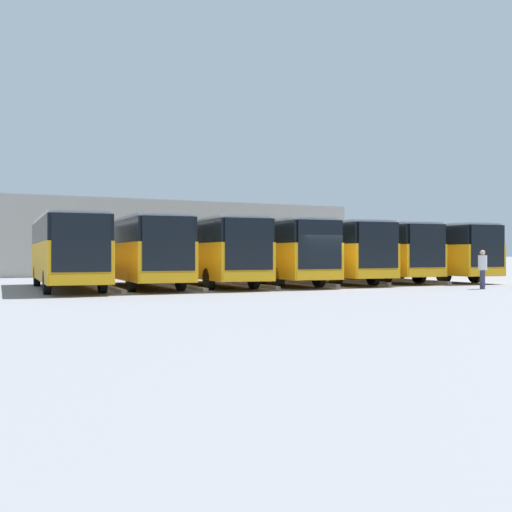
{
  "coord_description": "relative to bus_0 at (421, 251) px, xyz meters",
  "views": [
    {
      "loc": [
        16.21,
        25.18,
        1.64
      ],
      "look_at": [
        0.53,
        -5.86,
        1.53
      ],
      "focal_mm": 45.0,
      "sensor_mm": 36.0,
      "label": 1
    }
  ],
  "objects": [
    {
      "name": "bus_6",
      "position": [
        21.32,
        0.16,
        0.0
      ],
      "size": [
        3.49,
        11.94,
        3.32
      ],
      "rotation": [
        0.0,
        0.0,
        -0.08
      ],
      "color": "orange",
      "rests_on": "ground_plane"
    },
    {
      "name": "bus_1",
      "position": [
        3.55,
        -0.67,
        0.0
      ],
      "size": [
        3.49,
        11.94,
        3.32
      ],
      "rotation": [
        0.0,
        0.0,
        -0.08
      ],
      "color": "orange",
      "rests_on": "ground_plane"
    },
    {
      "name": "bus_0",
      "position": [
        0.0,
        0.0,
        0.0
      ],
      "size": [
        3.49,
        11.94,
        3.32
      ],
      "rotation": [
        0.0,
        0.0,
        -0.08
      ],
      "color": "orange",
      "rests_on": "ground_plane"
    },
    {
      "name": "bus_4",
      "position": [
        14.22,
        0.12,
        0.0
      ],
      "size": [
        3.49,
        11.94,
        3.32
      ],
      "rotation": [
        0.0,
        0.0,
        -0.08
      ],
      "color": "orange",
      "rests_on": "ground_plane"
    },
    {
      "name": "bus_5",
      "position": [
        17.77,
        -0.07,
        0.0
      ],
      "size": [
        3.49,
        11.94,
        3.32
      ],
      "rotation": [
        0.0,
        0.0,
        -0.08
      ],
      "color": "orange",
      "rests_on": "ground_plane"
    },
    {
      "name": "curb_divider_3",
      "position": [
        12.44,
        1.94,
        -1.78
      ],
      "size": [
        0.74,
        5.86,
        0.15
      ],
      "primitive_type": "cube",
      "rotation": [
        0.0,
        0.0,
        -0.08
      ],
      "color": "#B2B2AD",
      "rests_on": "ground_plane"
    },
    {
      "name": "ground_plane",
      "position": [
        10.66,
        5.49,
        -1.85
      ],
      "size": [
        600.0,
        600.0,
        0.0
      ],
      "primitive_type": "plane",
      "color": "gray"
    },
    {
      "name": "bus_3",
      "position": [
        10.66,
        0.2,
        0.0
      ],
      "size": [
        3.49,
        11.94,
        3.32
      ],
      "rotation": [
        0.0,
        0.0,
        -0.08
      ],
      "color": "orange",
      "rests_on": "ground_plane"
    },
    {
      "name": "station_building",
      "position": [
        10.66,
        -21.95,
        1.08
      ],
      "size": [
        32.34,
        14.45,
        5.81
      ],
      "color": "#A8A399",
      "rests_on": "ground_plane"
    },
    {
      "name": "bus_2",
      "position": [
        7.11,
        -0.14,
        0.0
      ],
      "size": [
        3.49,
        11.94,
        3.32
      ],
      "rotation": [
        0.0,
        0.0,
        -0.08
      ],
      "color": "orange",
      "rests_on": "ground_plane"
    },
    {
      "name": "curb_divider_2",
      "position": [
        8.88,
        1.6,
        -1.78
      ],
      "size": [
        0.74,
        5.86,
        0.15
      ],
      "primitive_type": "cube",
      "rotation": [
        0.0,
        0.0,
        -0.08
      ],
      "color": "#B2B2AD",
      "rests_on": "ground_plane"
    },
    {
      "name": "curb_divider_4",
      "position": [
        15.99,
        1.86,
        -1.78
      ],
      "size": [
        0.74,
        5.86,
        0.15
      ],
      "primitive_type": "cube",
      "rotation": [
        0.0,
        0.0,
        -0.08
      ],
      "color": "#B2B2AD",
      "rests_on": "ground_plane"
    },
    {
      "name": "curb_divider_0",
      "position": [
        1.78,
        1.74,
        -1.78
      ],
      "size": [
        0.74,
        5.86,
        0.15
      ],
      "primitive_type": "cube",
      "rotation": [
        0.0,
        0.0,
        -0.08
      ],
      "color": "#B2B2AD",
      "rests_on": "ground_plane"
    },
    {
      "name": "curb_divider_5",
      "position": [
        19.55,
        1.67,
        -1.78
      ],
      "size": [
        0.74,
        5.86,
        0.15
      ],
      "primitive_type": "cube",
      "rotation": [
        0.0,
        0.0,
        -0.08
      ],
      "color": "#B2B2AD",
      "rests_on": "ground_plane"
    },
    {
      "name": "pedestrian",
      "position": [
        3.88,
        8.7,
        -0.87
      ],
      "size": [
        0.57,
        0.57,
        1.83
      ],
      "rotation": [
        0.0,
        0.0,
        0.92
      ],
      "color": "#38384C",
      "rests_on": "ground_plane"
    },
    {
      "name": "curb_divider_1",
      "position": [
        5.33,
        1.07,
        -1.78
      ],
      "size": [
        0.74,
        5.86,
        0.15
      ],
      "primitive_type": "cube",
      "rotation": [
        0.0,
        0.0,
        -0.08
      ],
      "color": "#B2B2AD",
      "rests_on": "ground_plane"
    }
  ]
}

